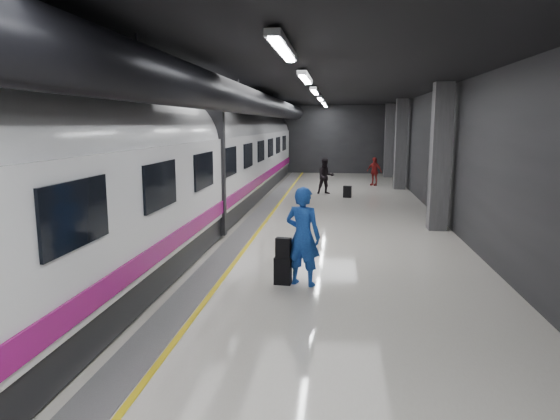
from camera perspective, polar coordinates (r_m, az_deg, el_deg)
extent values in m
plane|color=silver|center=(14.23, 0.62, -3.44)|extent=(40.00, 40.00, 0.00)
cube|color=black|center=(13.91, 0.65, 14.91)|extent=(10.00, 40.00, 0.02)
cube|color=#28282B|center=(33.83, 4.25, 8.06)|extent=(10.00, 0.02, 4.50)
cube|color=#28282B|center=(15.25, -18.48, 5.50)|extent=(0.02, 40.00, 4.50)
cube|color=#28282B|center=(14.26, 21.12, 5.09)|extent=(0.02, 40.00, 4.50)
cube|color=slate|center=(14.43, -4.73, -3.26)|extent=(0.65, 39.80, 0.01)
cube|color=yellow|center=(14.36, -3.16, -3.31)|extent=(0.10, 39.80, 0.01)
cylinder|color=black|center=(14.07, -4.75, 12.58)|extent=(0.80, 38.00, 0.80)
cube|color=silver|center=(7.91, 0.38, 18.09)|extent=(0.22, 2.60, 0.10)
cube|color=silver|center=(12.86, 2.92, 14.88)|extent=(0.22, 2.60, 0.10)
cube|color=silver|center=(17.84, 4.02, 13.44)|extent=(0.22, 2.60, 0.10)
cube|color=silver|center=(22.82, 4.63, 12.63)|extent=(0.22, 2.60, 0.10)
cube|color=silver|center=(27.82, 5.02, 12.11)|extent=(0.22, 2.60, 0.10)
cube|color=silver|center=(31.81, 5.25, 11.81)|extent=(0.22, 2.60, 0.10)
cube|color=#515154|center=(16.11, 17.82, 5.74)|extent=(0.55, 0.55, 4.50)
cube|color=#515154|center=(25.98, 13.62, 7.30)|extent=(0.55, 0.55, 4.50)
cube|color=#515154|center=(31.94, 12.35, 7.76)|extent=(0.55, 0.55, 4.50)
cube|color=black|center=(14.85, -11.95, -1.72)|extent=(2.80, 38.00, 0.60)
cube|color=white|center=(14.64, -12.15, 3.66)|extent=(2.90, 38.00, 2.20)
cylinder|color=white|center=(14.57, -12.28, 7.38)|extent=(2.80, 38.00, 2.80)
cube|color=#900D67|center=(14.34, -6.46, 0.47)|extent=(0.04, 38.00, 0.35)
cube|color=black|center=(14.62, -12.18, 4.64)|extent=(3.05, 0.25, 3.80)
cube|color=black|center=(6.72, -22.28, -0.44)|extent=(0.05, 1.60, 0.85)
cube|color=black|center=(9.42, -13.50, 2.77)|extent=(0.05, 1.60, 0.85)
cube|color=black|center=(12.27, -8.69, 4.50)|extent=(0.05, 1.60, 0.85)
cube|color=black|center=(15.17, -5.69, 5.56)|extent=(0.05, 1.60, 0.85)
cube|color=black|center=(18.11, -3.66, 6.26)|extent=(0.05, 1.60, 0.85)
cube|color=black|center=(21.06, -2.19, 6.77)|extent=(0.05, 1.60, 0.85)
cube|color=black|center=(24.02, -1.08, 7.15)|extent=(0.05, 1.60, 0.85)
cube|color=black|center=(27.00, -0.21, 7.44)|extent=(0.05, 1.60, 0.85)
cube|color=black|center=(29.98, 0.48, 7.67)|extent=(0.05, 1.60, 0.85)
imported|color=#164BA8|center=(10.11, 2.63, -3.02)|extent=(0.86, 0.70, 2.03)
cube|color=black|center=(10.32, 0.33, -6.95)|extent=(0.37, 0.25, 0.57)
cube|color=black|center=(10.18, 0.39, -4.33)|extent=(0.33, 0.21, 0.41)
imported|color=black|center=(23.60, 5.22, 3.87)|extent=(0.95, 0.82, 1.68)
imported|color=maroon|center=(27.29, 10.71, 4.36)|extent=(0.94, 0.80, 1.51)
cube|color=black|center=(22.59, 7.71, 2.08)|extent=(0.39, 0.29, 0.53)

